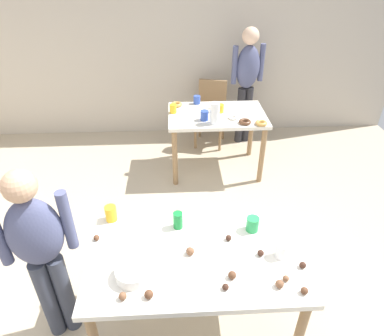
# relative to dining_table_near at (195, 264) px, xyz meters

# --- Properties ---
(ground_plane) EXTENTS (6.40, 6.40, 0.00)m
(ground_plane) POSITION_rel_dining_table_near_xyz_m (-0.10, 0.08, -0.66)
(ground_plane) COLOR tan
(wall_back) EXTENTS (6.40, 0.10, 2.60)m
(wall_back) POSITION_rel_dining_table_near_xyz_m (-0.10, 3.28, 0.64)
(wall_back) COLOR #BCB2A3
(wall_back) RESTS_ON ground_plane
(dining_table_near) EXTENTS (1.35, 0.81, 0.75)m
(dining_table_near) POSITION_rel_dining_table_near_xyz_m (0.00, 0.00, 0.00)
(dining_table_near) COLOR silver
(dining_table_near) RESTS_ON ground_plane
(dining_table_far) EXTENTS (1.12, 0.75, 0.75)m
(dining_table_far) POSITION_rel_dining_table_near_xyz_m (0.38, 2.13, -0.02)
(dining_table_far) COLOR silver
(dining_table_far) RESTS_ON ground_plane
(chair_far_table) EXTENTS (0.49, 0.49, 0.87)m
(chair_far_table) POSITION_rel_dining_table_near_xyz_m (0.40, 2.86, -0.16)
(chair_far_table) COLOR olive
(chair_far_table) RESTS_ON ground_plane
(person_girl_near) EXTENTS (0.45, 0.29, 1.39)m
(person_girl_near) POSITION_rel_dining_table_near_xyz_m (-0.96, 0.03, 0.16)
(person_girl_near) COLOR #383D4C
(person_girl_near) RESTS_ON ground_plane
(person_adult_far) EXTENTS (0.45, 0.28, 1.56)m
(person_adult_far) POSITION_rel_dining_table_near_xyz_m (0.85, 2.85, 0.28)
(person_adult_far) COLOR #28282D
(person_adult_far) RESTS_ON ground_plane
(mixing_bowl) EXTENTS (0.21, 0.21, 0.07)m
(mixing_bowl) POSITION_rel_dining_table_near_xyz_m (-0.37, -0.15, 0.13)
(mixing_bowl) COLOR white
(mixing_bowl) RESTS_ON dining_table_near
(soda_can) EXTENTS (0.07, 0.07, 0.12)m
(soda_can) POSITION_rel_dining_table_near_xyz_m (-0.10, 0.26, 0.15)
(soda_can) COLOR #198438
(soda_can) RESTS_ON dining_table_near
(fork_near) EXTENTS (0.17, 0.02, 0.01)m
(fork_near) POSITION_rel_dining_table_near_xyz_m (0.10, 0.11, 0.09)
(fork_near) COLOR silver
(fork_near) RESTS_ON dining_table_near
(cup_near_0) EXTENTS (0.07, 0.07, 0.10)m
(cup_near_0) POSITION_rel_dining_table_near_xyz_m (0.53, -0.05, 0.14)
(cup_near_0) COLOR white
(cup_near_0) RESTS_ON dining_table_near
(cup_near_1) EXTENTS (0.08, 0.08, 0.11)m
(cup_near_1) POSITION_rel_dining_table_near_xyz_m (-0.57, 0.36, 0.15)
(cup_near_1) COLOR yellow
(cup_near_1) RESTS_ON dining_table_near
(cup_near_2) EXTENTS (0.08, 0.08, 0.10)m
(cup_near_2) POSITION_rel_dining_table_near_xyz_m (0.40, 0.20, 0.14)
(cup_near_2) COLOR green
(cup_near_2) RESTS_ON dining_table_near
(cake_ball_0) EXTENTS (0.04, 0.04, 0.04)m
(cake_ball_0) POSITION_rel_dining_table_near_xyz_m (0.15, -0.27, 0.11)
(cake_ball_0) COLOR #3D2319
(cake_ball_0) RESTS_ON dining_table_near
(cake_ball_1) EXTENTS (0.05, 0.05, 0.05)m
(cake_ball_1) POSITION_rel_dining_table_near_xyz_m (-0.42, -0.30, 0.11)
(cake_ball_1) COLOR brown
(cake_ball_1) RESTS_ON dining_table_near
(cake_ball_2) EXTENTS (0.05, 0.05, 0.05)m
(cake_ball_2) POSITION_rel_dining_table_near_xyz_m (-0.03, 0.00, 0.12)
(cake_ball_2) COLOR brown
(cake_ball_2) RESTS_ON dining_table_near
(cake_ball_3) EXTENTS (0.04, 0.04, 0.04)m
(cake_ball_3) POSITION_rel_dining_table_near_xyz_m (0.51, -0.23, 0.11)
(cake_ball_3) COLOR brown
(cake_ball_3) RESTS_ON dining_table_near
(cake_ball_4) EXTENTS (0.04, 0.04, 0.04)m
(cake_ball_4) POSITION_rel_dining_table_near_xyz_m (-0.64, 0.16, 0.11)
(cake_ball_4) COLOR brown
(cake_ball_4) RESTS_ON dining_table_near
(cake_ball_5) EXTENTS (0.05, 0.05, 0.05)m
(cake_ball_5) POSITION_rel_dining_table_near_xyz_m (0.46, -0.27, 0.11)
(cake_ball_5) COLOR brown
(cake_ball_5) RESTS_ON dining_table_near
(cake_ball_6) EXTENTS (0.05, 0.05, 0.05)m
(cake_ball_6) POSITION_rel_dining_table_near_xyz_m (-0.28, -0.30, 0.12)
(cake_ball_6) COLOR brown
(cake_ball_6) RESTS_ON dining_table_near
(cake_ball_7) EXTENTS (0.04, 0.04, 0.04)m
(cake_ball_7) POSITION_rel_dining_table_near_xyz_m (0.41, -0.03, 0.11)
(cake_ball_7) COLOR #3D2319
(cake_ball_7) RESTS_ON dining_table_near
(cake_ball_8) EXTENTS (0.04, 0.04, 0.04)m
(cake_ball_8) POSITION_rel_dining_table_near_xyz_m (0.22, 0.11, 0.11)
(cake_ball_8) COLOR #3D2319
(cake_ball_8) RESTS_ON dining_table_near
(cake_ball_9) EXTENTS (0.04, 0.04, 0.04)m
(cake_ball_9) POSITION_rel_dining_table_near_xyz_m (0.59, -0.32, 0.11)
(cake_ball_9) COLOR brown
(cake_ball_9) RESTS_ON dining_table_near
(cake_ball_10) EXTENTS (0.05, 0.05, 0.05)m
(cake_ball_10) POSITION_rel_dining_table_near_xyz_m (0.20, -0.20, 0.11)
(cake_ball_10) COLOR brown
(cake_ball_10) RESTS_ON dining_table_near
(cake_ball_11) EXTENTS (0.04, 0.04, 0.04)m
(cake_ball_11) POSITION_rel_dining_table_near_xyz_m (0.64, -0.14, 0.11)
(cake_ball_11) COLOR #3D2319
(cake_ball_11) RESTS_ON dining_table_near
(pitcher_far) EXTENTS (0.10, 0.10, 0.24)m
(pitcher_far) POSITION_rel_dining_table_near_xyz_m (0.33, 1.88, 0.21)
(pitcher_far) COLOR white
(pitcher_far) RESTS_ON dining_table_far
(cup_far_0) EXTENTS (0.08, 0.08, 0.10)m
(cup_far_0) POSITION_rel_dining_table_near_xyz_m (-0.12, 2.19, 0.14)
(cup_far_0) COLOR yellow
(cup_far_0) RESTS_ON dining_table_far
(cup_far_1) EXTENTS (0.08, 0.08, 0.10)m
(cup_far_1) POSITION_rel_dining_table_near_xyz_m (0.17, 2.45, 0.14)
(cup_far_1) COLOR #3351B2
(cup_far_1) RESTS_ON dining_table_far
(cup_far_2) EXTENTS (0.09, 0.09, 0.11)m
(cup_far_2) POSITION_rel_dining_table_near_xyz_m (0.22, 1.97, 0.15)
(cup_far_2) COLOR #3351B2
(cup_far_2) RESTS_ON dining_table_far
(cup_far_3) EXTENTS (0.09, 0.09, 0.10)m
(cup_far_3) POSITION_rel_dining_table_near_xyz_m (0.42, 2.17, 0.14)
(cup_far_3) COLOR yellow
(cup_far_3) RESTS_ON dining_table_far
(donut_far_0) EXTENTS (0.11, 0.11, 0.03)m
(donut_far_0) POSITION_rel_dining_table_near_xyz_m (0.55, 1.98, 0.11)
(donut_far_0) COLOR white
(donut_far_0) RESTS_ON dining_table_far
(donut_far_1) EXTENTS (0.14, 0.14, 0.04)m
(donut_far_1) POSITION_rel_dining_table_near_xyz_m (-0.08, 2.38, 0.11)
(donut_far_1) COLOR gold
(donut_far_1) RESTS_ON dining_table_far
(donut_far_2) EXTENTS (0.13, 0.13, 0.04)m
(donut_far_2) POSITION_rel_dining_table_near_xyz_m (0.83, 1.82, 0.11)
(donut_far_2) COLOR gold
(donut_far_2) RESTS_ON dining_table_far
(donut_far_3) EXTENTS (0.13, 0.13, 0.04)m
(donut_far_3) POSITION_rel_dining_table_near_xyz_m (0.66, 1.86, 0.11)
(donut_far_3) COLOR brown
(donut_far_3) RESTS_ON dining_table_far
(donut_far_4) EXTENTS (0.13, 0.13, 0.04)m
(donut_far_4) POSITION_rel_dining_table_near_xyz_m (0.30, 2.21, 0.11)
(donut_far_4) COLOR white
(donut_far_4) RESTS_ON dining_table_far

